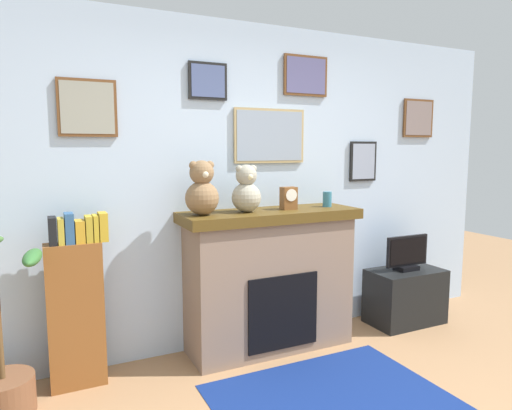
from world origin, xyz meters
name	(u,v)px	position (x,y,z in m)	size (l,w,h in m)	color
back_wall	(241,185)	(0.00, 2.00, 1.31)	(5.20, 0.15, 2.60)	silver
fireplace	(270,279)	(0.12, 1.71, 0.57)	(1.43, 0.51, 1.13)	#856D5C
bookshelf	(76,305)	(-1.33, 1.74, 0.57)	(0.40, 0.16, 1.19)	brown
potted_plant	(1,366)	(-1.77, 1.56, 0.31)	(0.58, 0.62, 1.08)	brown
tv_stand	(405,296)	(1.50, 1.64, 0.25)	(0.68, 0.40, 0.50)	black
television	(407,254)	(1.50, 1.64, 0.65)	(0.46, 0.14, 0.32)	black
area_rug	(334,401)	(0.12, 0.81, 0.00)	(1.49, 1.14, 0.01)	navy
candle_jar	(327,199)	(0.65, 1.70, 1.19)	(0.07, 0.07, 0.13)	teal
mantel_clock	(289,198)	(0.28, 1.69, 1.22)	(0.12, 0.09, 0.18)	brown
teddy_bear_brown	(202,191)	(-0.44, 1.69, 1.31)	(0.25, 0.25, 0.40)	olive
teddy_bear_grey	(246,191)	(-0.09, 1.69, 1.29)	(0.23, 0.23, 0.36)	#A29E8A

